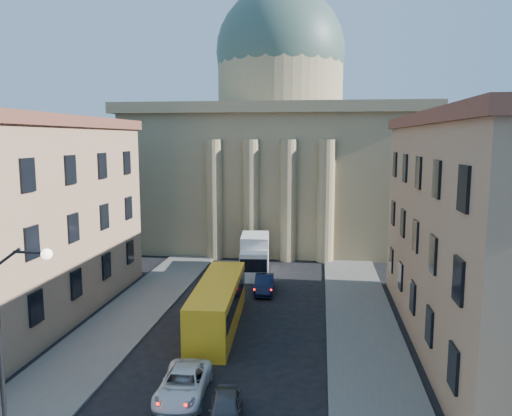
{
  "coord_description": "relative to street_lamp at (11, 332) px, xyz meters",
  "views": [
    {
      "loc": [
        5.43,
        -9.91,
        13.1
      ],
      "look_at": [
        1.5,
        20.25,
        8.85
      ],
      "focal_mm": 35.0,
      "sensor_mm": 36.0,
      "label": 1
    }
  ],
  "objects": [
    {
      "name": "car_left_mid",
      "position": [
        5.65,
        5.27,
        -4.58
      ],
      "size": [
        2.64,
        5.22,
        1.41
      ],
      "primitive_type": "imported",
      "rotation": [
        0.0,
        0.0,
        0.06
      ],
      "color": "silver",
      "rests_on": "ground"
    },
    {
      "name": "sidewalk_right",
      "position": [
        15.47,
        10.0,
        -5.21
      ],
      "size": [
        5.0,
        60.0,
        0.15
      ],
      "primitive_type": "cube",
      "color": "#56544F",
      "rests_on": "ground"
    },
    {
      "name": "street_lamp",
      "position": [
        0.0,
        0.0,
        0.0
      ],
      "size": [
        2.62,
        0.44,
        8.83
      ],
      "color": "black",
      "rests_on": "ground"
    },
    {
      "name": "box_truck",
      "position": [
        6.16,
        29.05,
        -3.55
      ],
      "size": [
        3.24,
        6.9,
        3.67
      ],
      "rotation": [
        0.0,
        0.0,
        0.1
      ],
      "color": "silver",
      "rests_on": "ground"
    },
    {
      "name": "car_right_distant",
      "position": [
        7.77,
        23.19,
        -4.54
      ],
      "size": [
        1.84,
        4.59,
        1.48
      ],
      "primitive_type": "imported",
      "rotation": [
        0.0,
        0.0,
        0.06
      ],
      "color": "black",
      "rests_on": "ground"
    },
    {
      "name": "city_bus",
      "position": [
        5.47,
        14.82,
        -3.53
      ],
      "size": [
        3.3,
        11.71,
        3.26
      ],
      "rotation": [
        0.0,
        0.0,
        0.06
      ],
      "color": "#F3AE1B",
      "rests_on": "ground"
    },
    {
      "name": "sidewalk_left",
      "position": [
        -1.53,
        10.0,
        -5.21
      ],
      "size": [
        5.0,
        60.0,
        0.15
      ],
      "primitive_type": "cube",
      "color": "#56544F",
      "rests_on": "ground"
    },
    {
      "name": "car_right_far",
      "position": [
        8.19,
        3.36,
        -4.64
      ],
      "size": [
        1.98,
        3.93,
        1.28
      ],
      "primitive_type": "imported",
      "rotation": [
        0.0,
        0.0,
        0.13
      ],
      "color": "#434447",
      "rests_on": "ground"
    },
    {
      "name": "church",
      "position": [
        6.97,
        47.47,
        6.59
      ],
      "size": [
        68.02,
        28.76,
        36.6
      ],
      "color": "#917C59",
      "rests_on": "ground"
    },
    {
      "name": "building_right",
      "position": [
        23.97,
        14.0,
        2.14
      ],
      "size": [
        11.6,
        26.6,
        14.7
      ],
      "color": "#9B7A5B",
      "rests_on": "ground"
    }
  ]
}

